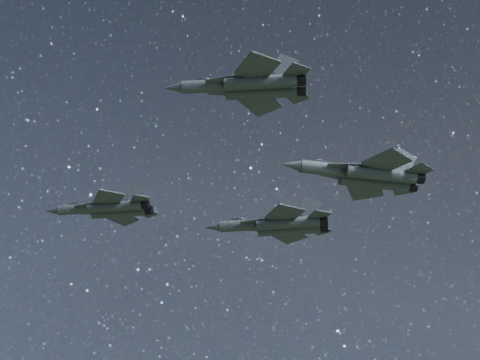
# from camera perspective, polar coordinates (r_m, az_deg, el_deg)

# --- Properties ---
(jet_lead) EXTENTS (15.56, 10.95, 3.93)m
(jet_lead) POSITION_cam_1_polar(r_m,az_deg,el_deg) (91.63, -11.18, -2.39)
(jet_lead) COLOR #2C3237
(jet_left) EXTENTS (20.16, 14.16, 5.09)m
(jet_left) POSITION_cam_1_polar(r_m,az_deg,el_deg) (102.85, 3.28, -3.84)
(jet_left) COLOR #2C3237
(jet_right) EXTENTS (15.32, 10.64, 3.85)m
(jet_right) POSITION_cam_1_polar(r_m,az_deg,el_deg) (68.28, 0.77, 8.04)
(jet_right) COLOR #2C3237
(jet_slot) EXTENTS (17.58, 11.52, 4.53)m
(jet_slot) POSITION_cam_1_polar(r_m,az_deg,el_deg) (80.15, 10.69, 0.45)
(jet_slot) COLOR #2C3237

